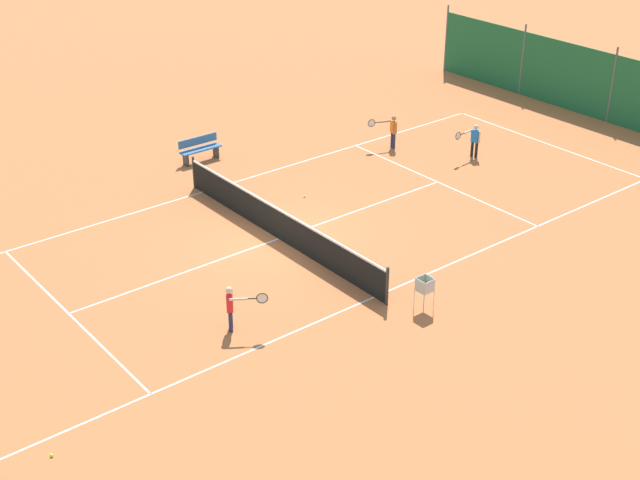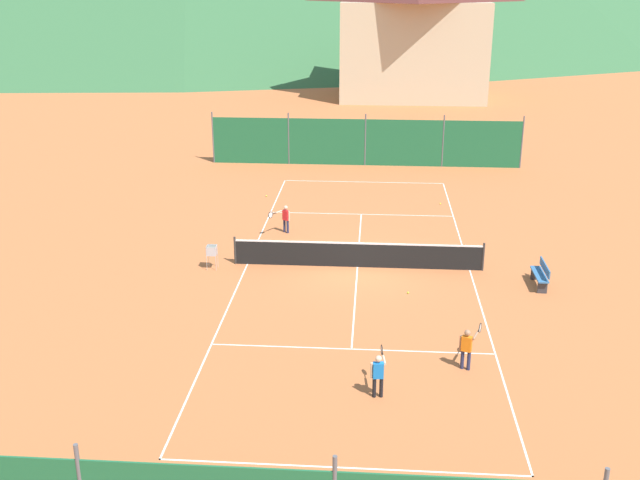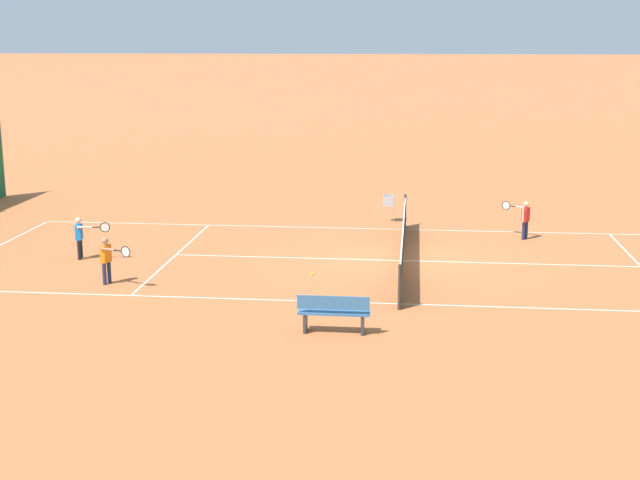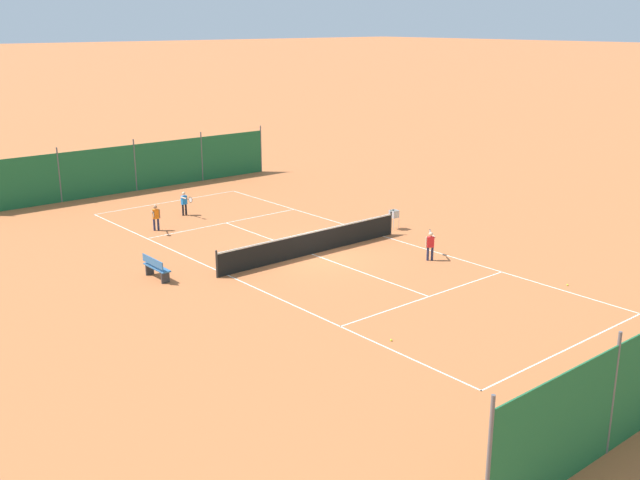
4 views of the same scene
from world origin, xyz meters
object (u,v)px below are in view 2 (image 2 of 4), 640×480
tennis_net (358,254)px  player_near_baseline (378,372)px  tennis_ball_mid_court (266,196)px  ball_hopper (212,252)px  courtside_bench (541,274)px  tennis_ball_near_corner (408,293)px  tennis_ball_far_corner (440,204)px  alpine_chalet (413,28)px  player_far_service (467,346)px  player_near_service (285,217)px

tennis_net → player_near_baseline: (0.75, -8.87, 0.19)m
tennis_ball_mid_court → ball_hopper: (-0.64, -9.41, 0.63)m
ball_hopper → courtside_bench: bearing=-3.9°
tennis_ball_mid_court → tennis_ball_near_corner: same height
tennis_ball_far_corner → alpine_chalet: alpine_chalet is taller
player_far_service → player_near_service: size_ratio=1.01×
tennis_net → tennis_ball_far_corner: size_ratio=139.09×
player_near_baseline → tennis_ball_mid_court: bearing=106.9°
tennis_ball_far_corner → tennis_ball_near_corner: bearing=-100.2°
tennis_ball_mid_court → ball_hopper: 9.45m
tennis_ball_near_corner → player_near_service: bearing=129.5°
tennis_ball_mid_court → courtside_bench: (10.99, -10.20, 0.42)m
tennis_net → tennis_ball_far_corner: bearing=65.9°
player_near_baseline → ball_hopper: bearing=126.0°
player_far_service → tennis_net: bearing=113.5°
tennis_ball_near_corner → ball_hopper: 7.30m
player_near_service → alpine_chalet: (6.67, 36.58, 5.13)m
player_near_service → tennis_ball_far_corner: bearing=34.0°
player_near_baseline → ball_hopper: player_near_baseline is taller
tennis_ball_far_corner → tennis_ball_mid_court: bearing=175.4°
tennis_net → tennis_ball_near_corner: size_ratio=139.09×
player_far_service → tennis_ball_mid_court: (-7.82, 16.14, -0.66)m
player_near_baseline → alpine_chalet: size_ratio=0.09×
player_far_service → alpine_chalet: bearing=89.5°
tennis_net → alpine_chalet: (3.56, 40.21, 5.32)m
tennis_ball_near_corner → alpine_chalet: bearing=87.6°
player_far_service → courtside_bench: 6.75m
tennis_net → tennis_ball_mid_court: tennis_net is taller
player_far_service → tennis_ball_far_corner: player_far_service is taller
player_far_service → player_near_service: player_far_service is taller
courtside_bench → tennis_ball_near_corner: bearing=-168.0°
tennis_ball_near_corner → tennis_ball_far_corner: (1.89, 10.50, 0.00)m
player_near_baseline → tennis_ball_mid_court: player_near_baseline is taller
player_near_service → alpine_chalet: size_ratio=0.09×
tennis_net → player_far_service: bearing=-66.5°
player_near_baseline → courtside_bench: 9.39m
ball_hopper → tennis_ball_mid_court: bearing=86.1°
player_near_baseline → tennis_ball_far_corner: size_ratio=17.86×
courtside_bench → alpine_chalet: (-2.79, 41.54, 5.37)m
player_near_service → ball_hopper: player_near_service is taller
ball_hopper → alpine_chalet: 42.02m
tennis_ball_mid_court → courtside_bench: 15.00m
player_near_baseline → tennis_ball_near_corner: (1.02, 6.57, -0.66)m
player_near_baseline → tennis_ball_far_corner: (2.91, 17.07, -0.66)m
player_near_baseline → player_near_service: bearing=107.2°
ball_hopper → alpine_chalet: alpine_chalet is taller
player_far_service → alpine_chalet: 47.76m
tennis_net → player_near_service: size_ratio=7.81×
tennis_ball_mid_court → tennis_ball_near_corner: bearing=-60.1°
alpine_chalet → tennis_net: bearing=-95.1°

